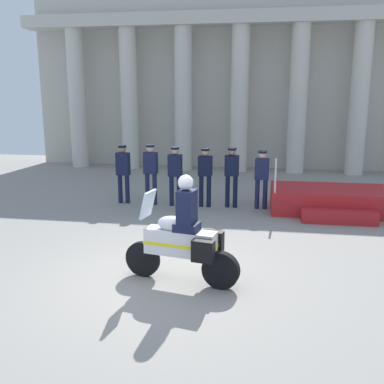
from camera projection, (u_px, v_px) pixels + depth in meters
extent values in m
plane|color=gray|center=(159.00, 280.00, 7.68)|extent=(28.59, 28.59, 0.00)
cube|color=beige|center=(241.00, 84.00, 18.57)|extent=(18.13, 0.30, 7.16)
cylinder|color=beige|center=(77.00, 100.00, 18.89)|extent=(0.72, 0.72, 5.82)
cylinder|color=beige|center=(129.00, 100.00, 18.53)|extent=(0.72, 0.72, 5.82)
cylinder|color=beige|center=(183.00, 100.00, 18.16)|extent=(0.72, 0.72, 5.82)
cylinder|color=beige|center=(239.00, 100.00, 17.80)|extent=(0.72, 0.72, 5.82)
cylinder|color=beige|center=(298.00, 100.00, 17.44)|extent=(0.72, 0.72, 5.82)
cylinder|color=beige|center=(359.00, 100.00, 17.07)|extent=(0.72, 0.72, 5.82)
cube|color=beige|center=(241.00, 18.00, 17.10)|extent=(18.13, 0.92, 0.50)
cube|color=#B21E23|center=(332.00, 200.00, 12.11)|extent=(3.36, 1.77, 0.64)
cube|color=#B21E23|center=(339.00, 216.00, 11.05)|extent=(1.85, 0.50, 0.32)
cylinder|color=silver|center=(275.00, 176.00, 11.42)|extent=(0.05, 0.05, 0.90)
cylinder|color=#141938|center=(120.00, 189.00, 12.99)|extent=(0.13, 0.13, 0.85)
cylinder|color=#141938|center=(127.00, 189.00, 12.96)|extent=(0.13, 0.13, 0.85)
cube|color=#141938|center=(123.00, 164.00, 12.81)|extent=(0.40, 0.25, 0.66)
sphere|color=#997056|center=(122.00, 149.00, 12.71)|extent=(0.21, 0.21, 0.21)
cylinder|color=black|center=(122.00, 146.00, 12.69)|extent=(0.24, 0.24, 0.06)
cylinder|color=#191E42|center=(147.00, 189.00, 12.82)|extent=(0.13, 0.13, 0.92)
cylinder|color=#191E42|center=(155.00, 189.00, 12.79)|extent=(0.13, 0.13, 0.92)
cube|color=#191E42|center=(151.00, 163.00, 12.63)|extent=(0.40, 0.25, 0.62)
sphere|color=beige|center=(150.00, 149.00, 12.54)|extent=(0.21, 0.21, 0.21)
cylinder|color=black|center=(150.00, 146.00, 12.52)|extent=(0.24, 0.24, 0.06)
cylinder|color=#141938|center=(172.00, 191.00, 12.67)|extent=(0.13, 0.13, 0.87)
cylinder|color=#141938|center=(179.00, 191.00, 12.64)|extent=(0.13, 0.13, 0.87)
cube|color=#141938|center=(175.00, 165.00, 12.49)|extent=(0.40, 0.25, 0.62)
sphere|color=tan|center=(175.00, 151.00, 12.39)|extent=(0.21, 0.21, 0.21)
cylinder|color=black|center=(175.00, 148.00, 12.38)|extent=(0.24, 0.24, 0.06)
cylinder|color=black|center=(201.00, 191.00, 12.56)|extent=(0.13, 0.13, 0.91)
cylinder|color=black|center=(209.00, 191.00, 12.53)|extent=(0.13, 0.13, 0.91)
cube|color=black|center=(205.00, 166.00, 12.38)|extent=(0.40, 0.25, 0.57)
sphere|color=tan|center=(205.00, 152.00, 12.30)|extent=(0.21, 0.21, 0.21)
cylinder|color=black|center=(205.00, 149.00, 12.28)|extent=(0.24, 0.24, 0.06)
cylinder|color=black|center=(227.00, 191.00, 12.50)|extent=(0.13, 0.13, 0.92)
cylinder|color=black|center=(235.00, 192.00, 12.47)|extent=(0.13, 0.13, 0.92)
cube|color=black|center=(232.00, 166.00, 12.32)|extent=(0.40, 0.25, 0.58)
sphere|color=#997056|center=(232.00, 152.00, 12.23)|extent=(0.21, 0.21, 0.21)
cylinder|color=black|center=(232.00, 149.00, 12.21)|extent=(0.24, 0.24, 0.06)
cylinder|color=#191E42|center=(257.00, 194.00, 12.35)|extent=(0.13, 0.13, 0.84)
cylinder|color=#191E42|center=(265.00, 194.00, 12.31)|extent=(0.13, 0.13, 0.84)
cube|color=#191E42|center=(262.00, 169.00, 12.17)|extent=(0.40, 0.25, 0.59)
sphere|color=beige|center=(262.00, 155.00, 12.08)|extent=(0.21, 0.21, 0.21)
cylinder|color=black|center=(263.00, 152.00, 12.07)|extent=(0.24, 0.24, 0.06)
cylinder|color=black|center=(143.00, 259.00, 7.80)|extent=(0.65, 0.22, 0.64)
cylinder|color=black|center=(221.00, 270.00, 7.31)|extent=(0.66, 0.26, 0.64)
cube|color=silver|center=(180.00, 242.00, 7.47)|extent=(1.28, 0.56, 0.44)
ellipsoid|color=silver|center=(172.00, 224.00, 7.45)|extent=(0.57, 0.42, 0.26)
cube|color=yellow|center=(180.00, 244.00, 7.47)|extent=(1.30, 0.57, 0.06)
cube|color=silver|center=(148.00, 204.00, 7.53)|extent=(0.23, 0.42, 0.47)
cube|color=black|center=(203.00, 251.00, 7.06)|extent=(0.39, 0.25, 0.36)
cube|color=black|center=(213.00, 241.00, 7.53)|extent=(0.39, 0.25, 0.36)
cube|color=#141938|center=(187.00, 227.00, 7.36)|extent=(0.46, 0.41, 0.14)
cube|color=#141938|center=(187.00, 207.00, 7.28)|extent=(0.33, 0.40, 0.56)
sphere|color=silver|center=(186.00, 183.00, 7.20)|extent=(0.26, 0.26, 0.26)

